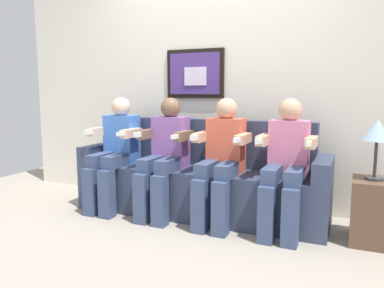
{
  "coord_description": "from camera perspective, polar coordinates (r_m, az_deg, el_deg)",
  "views": [
    {
      "loc": [
        1.34,
        -2.92,
        1.16
      ],
      "look_at": [
        0.0,
        0.15,
        0.7
      ],
      "focal_mm": 35.29,
      "sensor_mm": 36.0,
      "label": 1
    }
  ],
  "objects": [
    {
      "name": "back_wall_assembly",
      "position": [
        3.92,
        3.58,
        9.87
      ],
      "size": [
        4.77,
        0.1,
        2.6
      ],
      "color": "silver",
      "rests_on": "ground_plane"
    },
    {
      "name": "person_left_center",
      "position": [
        3.52,
        -4.1,
        -1.25
      ],
      "size": [
        0.46,
        0.56,
        1.11
      ],
      "color": "#8C59A5",
      "rests_on": "ground_plane"
    },
    {
      "name": "person_right_center",
      "position": [
        3.3,
        4.49,
        -1.86
      ],
      "size": [
        0.46,
        0.56,
        1.11
      ],
      "color": "#D8593F",
      "rests_on": "ground_plane"
    },
    {
      "name": "side_table_right",
      "position": [
        3.27,
        26.38,
        -9.16
      ],
      "size": [
        0.4,
        0.4,
        0.5
      ],
      "color": "brown",
      "rests_on": "ground_plane"
    },
    {
      "name": "table_lamp",
      "position": [
        3.14,
        26.2,
        1.51
      ],
      "size": [
        0.22,
        0.22,
        0.46
      ],
      "color": "#333338",
      "rests_on": "side_table_right"
    },
    {
      "name": "person_leftmost",
      "position": [
        3.81,
        -11.53,
        -0.7
      ],
      "size": [
        0.46,
        0.56,
        1.11
      ],
      "color": "#3F72CC",
      "rests_on": "ground_plane"
    },
    {
      "name": "person_rightmost",
      "position": [
        3.17,
        14.05,
        -2.49
      ],
      "size": [
        0.46,
        0.56,
        1.11
      ],
      "color": "pink",
      "rests_on": "ground_plane"
    },
    {
      "name": "ground_plane",
      "position": [
        3.41,
        -1.03,
        -12.04
      ],
      "size": [
        6.2,
        6.2,
        0.0
      ],
      "primitive_type": "plane",
      "color": "#9E9384"
    },
    {
      "name": "couch",
      "position": [
        3.61,
        1.13,
        -5.75
      ],
      "size": [
        2.37,
        0.58,
        0.9
      ],
      "color": "#333D56",
      "rests_on": "ground_plane"
    }
  ]
}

